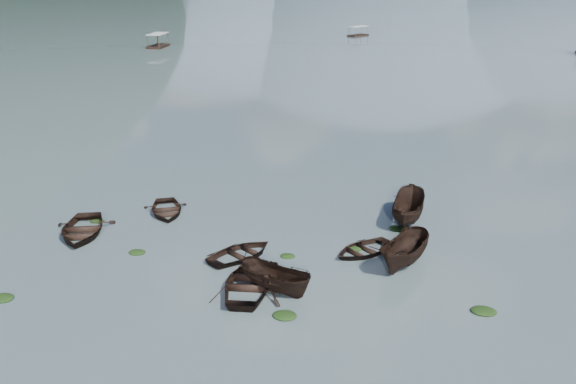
% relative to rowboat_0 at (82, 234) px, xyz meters
% --- Properties ---
extents(ground_plane, '(2400.00, 2400.00, 0.00)m').
position_rel_rowboat_0_xyz_m(ground_plane, '(11.43, -7.59, 0.00)').
color(ground_plane, '#4C5B5F').
extents(rowboat_0, '(4.98, 5.86, 1.03)m').
position_rel_rowboat_0_xyz_m(rowboat_0, '(0.00, 0.00, 0.00)').
color(rowboat_0, black).
rests_on(rowboat_0, ground).
extents(rowboat_1, '(4.62, 4.90, 0.83)m').
position_rel_rowboat_0_xyz_m(rowboat_1, '(10.01, -0.91, 0.00)').
color(rowboat_1, black).
rests_on(rowboat_1, ground).
extents(rowboat_2, '(4.42, 3.18, 1.60)m').
position_rel_rowboat_0_xyz_m(rowboat_2, '(12.75, -4.23, 0.00)').
color(rowboat_2, black).
rests_on(rowboat_2, ground).
extents(rowboat_3, '(3.98, 5.21, 1.00)m').
position_rel_rowboat_0_xyz_m(rowboat_3, '(11.44, -4.30, 0.00)').
color(rowboat_3, black).
rests_on(rowboat_3, ground).
extents(rowboat_5, '(3.26, 4.98, 1.80)m').
position_rel_rowboat_0_xyz_m(rowboat_5, '(18.70, -0.00, 0.00)').
color(rowboat_5, black).
rests_on(rowboat_5, ground).
extents(rowboat_6, '(4.39, 4.94, 0.85)m').
position_rel_rowboat_0_xyz_m(rowboat_6, '(3.51, 4.28, 0.00)').
color(rowboat_6, black).
rests_on(rowboat_6, ground).
extents(rowboat_7, '(4.54, 4.66, 0.79)m').
position_rel_rowboat_0_xyz_m(rowboat_7, '(16.44, 1.06, 0.00)').
color(rowboat_7, black).
rests_on(rowboat_7, ground).
extents(rowboat_8, '(2.22, 5.06, 1.90)m').
position_rel_rowboat_0_xyz_m(rowboat_8, '(18.56, 6.25, 0.00)').
color(rowboat_8, black).
rests_on(rowboat_8, ground).
extents(weed_clump_0, '(1.14, 0.93, 0.25)m').
position_rel_rowboat_0_xyz_m(weed_clump_0, '(0.27, -7.87, 0.00)').
color(weed_clump_0, black).
rests_on(weed_clump_0, ground).
extents(weed_clump_1, '(0.95, 0.76, 0.21)m').
position_rel_rowboat_0_xyz_m(weed_clump_1, '(4.27, -1.69, 0.00)').
color(weed_clump_1, black).
rests_on(weed_clump_1, ground).
extents(weed_clump_2, '(1.13, 0.90, 0.24)m').
position_rel_rowboat_0_xyz_m(weed_clump_2, '(13.70, -6.53, 0.00)').
color(weed_clump_2, black).
rests_on(weed_clump_2, ground).
extents(weed_clump_3, '(0.88, 0.74, 0.20)m').
position_rel_rowboat_0_xyz_m(weed_clump_3, '(15.85, 1.33, 0.00)').
color(weed_clump_3, black).
rests_on(weed_clump_3, ground).
extents(weed_clump_4, '(1.18, 0.94, 0.24)m').
position_rel_rowboat_0_xyz_m(weed_clump_4, '(22.48, -4.18, 0.00)').
color(weed_clump_4, black).
rests_on(weed_clump_4, ground).
extents(weed_clump_5, '(0.93, 0.75, 0.20)m').
position_rel_rowboat_0_xyz_m(weed_clump_5, '(-0.10, 2.01, 0.00)').
color(weed_clump_5, black).
rests_on(weed_clump_5, ground).
extents(weed_clump_6, '(0.84, 0.70, 0.17)m').
position_rel_rowboat_0_xyz_m(weed_clump_6, '(12.46, -0.34, 0.00)').
color(weed_clump_6, black).
rests_on(weed_clump_6, ground).
extents(weed_clump_7, '(1.07, 0.85, 0.23)m').
position_rel_rowboat_0_xyz_m(weed_clump_7, '(18.09, 4.76, 0.00)').
color(weed_clump_7, black).
rests_on(weed_clump_7, ground).
extents(pontoon_left, '(3.24, 6.71, 2.50)m').
position_rel_rowboat_0_xyz_m(pontoon_left, '(-32.02, 85.58, 0.00)').
color(pontoon_left, black).
rests_on(pontoon_left, ground).
extents(pontoon_centre, '(4.53, 5.75, 2.05)m').
position_rel_rowboat_0_xyz_m(pontoon_centre, '(3.07, 114.31, 0.00)').
color(pontoon_centre, black).
rests_on(pontoon_centre, ground).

